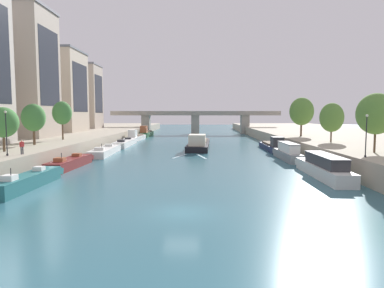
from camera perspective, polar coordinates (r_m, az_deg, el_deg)
name	(u,v)px	position (r m, az deg, el deg)	size (l,w,h in m)	color
ground_plane	(182,212)	(24.97, -1.73, -11.27)	(400.00, 400.00, 0.00)	#2D6070
quay_left	(42,139)	(87.17, -23.66, 0.83)	(36.00, 170.00, 2.51)	#A89E89
quay_right	(348,139)	(86.18, 24.43, 0.76)	(36.00, 170.00, 2.51)	#A89E89
barge_midriver	(199,143)	(70.89, 1.13, 0.11)	(5.13, 23.64, 3.14)	black
wake_behind_barge	(190,156)	(56.62, -0.26, -2.06)	(5.59, 6.02, 0.03)	#A0CCD6
moored_boat_left_downstream	(29,181)	(36.25, -25.43, -5.49)	(2.14, 11.48, 2.42)	#23666B
moored_boat_left_lone	(71,163)	(47.64, -19.46, -2.93)	(2.53, 11.72, 2.33)	maroon
moored_boat_left_far	(105,151)	(61.63, -14.15, -1.10)	(3.25, 14.51, 2.22)	silver
moored_boat_left_second	(125,143)	(77.24, -10.97, 0.20)	(2.98, 16.31, 2.28)	silver
moored_boat_left_midway	(136,137)	(92.44, -9.24, 1.17)	(2.79, 15.08, 2.96)	silver
moored_boat_left_near	(146,133)	(107.08, -7.60, 1.80)	(2.90, 13.11, 3.41)	#235633
moored_boat_right_gap_after	(323,167)	(40.85, 20.89, -3.64)	(2.47, 14.16, 2.57)	silver
moored_boat_right_downstream	(287,152)	(54.59, 15.51, -1.35)	(1.96, 12.07, 2.65)	gray
moored_boat_right_end	(272,146)	(68.05, 13.16, -0.29)	(2.71, 14.82, 2.85)	#1E284C
tree_left_midway	(3,122)	(46.54, -28.83, 3.15)	(3.52, 3.52, 5.29)	brown
tree_left_by_lamp	(33,118)	(54.76, -24.79, 3.97)	(3.34, 3.34, 5.93)	brown
tree_left_past_mid	(62,113)	(63.88, -20.73, 4.82)	(3.28, 3.28, 6.64)	brown
tree_right_by_lamp	(376,114)	(45.18, 28.19, 4.43)	(4.36, 4.36, 6.89)	brown
tree_right_third	(332,117)	(59.41, 22.14, 4.09)	(3.74, 3.74, 6.23)	brown
tree_right_nearest	(302,111)	(72.64, 17.70, 5.16)	(4.76, 4.76, 7.75)	brown
lamppost_left_bank	(6,131)	(41.92, -28.42, 1.90)	(0.28, 0.28, 4.84)	black
lamppost_right_bank	(366,134)	(39.80, 26.91, 1.53)	(0.28, 0.28, 4.45)	black
building_left_far_end	(11,73)	(75.15, -27.81, 10.38)	(15.36, 10.93, 24.45)	#A89989
building_left_tall	(56,91)	(93.65, -21.57, 8.17)	(12.63, 13.34, 20.35)	#B2A38E
building_left_corner	(83,96)	(112.06, -17.66, 7.52)	(10.32, 9.99, 19.58)	#A89989
bridge_far	(195,119)	(120.53, 0.55, 4.09)	(58.63, 4.40, 7.93)	gray
person_on_quay	(22,146)	(42.52, -26.36, -0.31)	(0.35, 0.46, 1.63)	#2D2D38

